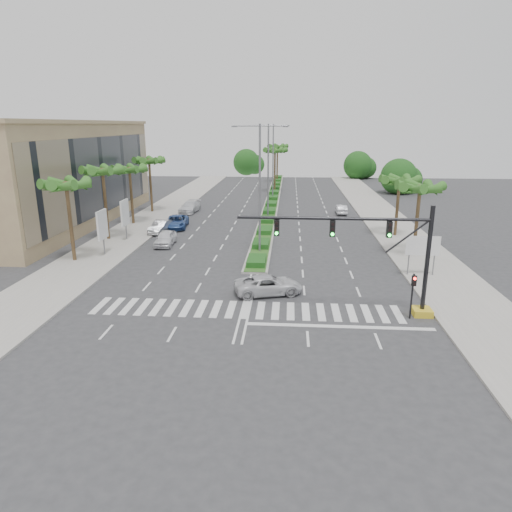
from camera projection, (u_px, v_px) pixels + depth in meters
The scene contains 28 objects.
ground at pixel (246, 310), 30.49m from camera, with size 160.00×160.00×0.00m, color #333335.
footpath_right at pixel (406, 240), 48.54m from camera, with size 6.00×120.00×0.15m, color gray.
footpath_left at pixel (127, 235), 50.70m from camera, with size 6.00×120.00×0.15m, color gray.
median at pixel (272, 201), 73.56m from camera, with size 2.20×75.00×0.20m, color gray.
median_grass at pixel (272, 200), 73.53m from camera, with size 1.80×75.00×0.04m, color #28521C.
building at pixel (54, 175), 55.57m from camera, with size 12.00×36.00×12.00m, color tan.
signal_gantry at pixel (391, 264), 28.86m from camera, with size 12.60×1.20×7.20m.
pedestrian_signal at pixel (413, 289), 28.51m from camera, with size 0.28×0.36×3.00m.
direction_sign at pixel (423, 247), 36.50m from camera, with size 2.70×0.11×3.40m.
billboard_near at pixel (102, 225), 42.19m from camera, with size 0.18×2.10×4.35m.
billboard_far at pixel (125, 213), 47.94m from camera, with size 0.18×2.10×4.35m.
palm_left_near at pixel (66, 187), 39.38m from camera, with size 4.57×4.68×7.55m.
palm_left_mid at pixel (103, 173), 46.93m from camera, with size 4.57×4.68×7.95m.
palm_left_far at pixel (130, 171), 54.76m from camera, with size 4.57×4.68×7.35m.
palm_left_end at pixel (149, 163), 62.31m from camera, with size 4.57×4.68×7.75m.
palm_right_near at pixel (420, 190), 41.14m from camera, with size 4.57×4.68×7.05m.
palm_right_far at pixel (399, 183), 48.88m from camera, with size 4.57×4.68×6.75m.
palm_median_a at pixel (275, 152), 81.18m from camera, with size 4.57×4.68×8.05m.
palm_median_b at pixel (277, 148), 95.54m from camera, with size 4.57×4.68×8.05m.
streetlight_near at pixel (260, 182), 42.00m from camera, with size 5.10×0.25×12.00m.
streetlight_mid at pixel (268, 167), 57.33m from camera, with size 5.10×0.25×12.00m.
streetlight_far at pixel (273, 158), 72.66m from camera, with size 5.10×0.25×12.00m.
car_parked_a at pixel (165, 238), 46.59m from camera, with size 1.74×4.32×1.47m, color silver.
car_parked_b at pixel (161, 227), 51.87m from camera, with size 1.50×4.30×1.42m, color #9D9EA2.
car_parked_c at pixel (176, 222), 54.39m from camera, with size 2.46×5.33×1.48m, color #2D4D8C.
car_parked_d at pixel (190, 207), 64.05m from camera, with size 2.12×5.21×1.51m, color silver.
car_crossing at pixel (268, 285), 33.17m from camera, with size 2.29×4.97×1.38m, color silver.
car_right at pixel (341, 209), 62.94m from camera, with size 1.36×3.90×1.28m, color silver.
Camera 1 is at (2.78, -28.15, 11.94)m, focal length 32.00 mm.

